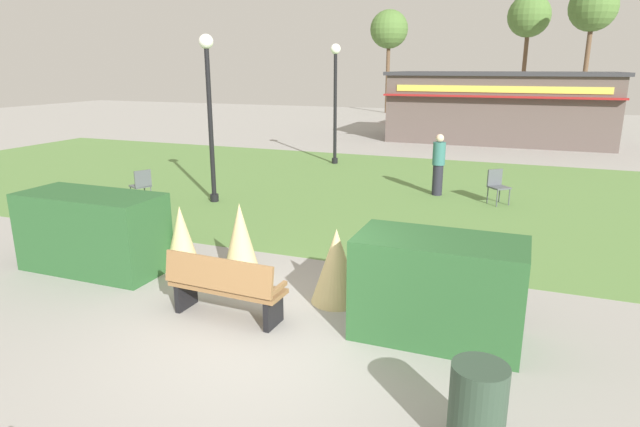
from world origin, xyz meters
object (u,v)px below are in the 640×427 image
(cafe_chair_west, at_px, (497,184))
(parked_car_west_slot, at_px, (426,114))
(lamppost_mid, at_px, (209,99))
(lamppost_far, at_px, (335,90))
(food_kiosk, at_px, (500,107))
(tree_right_bg, at_px, (593,8))
(park_bench, at_px, (225,287))
(person_strolling, at_px, (438,164))
(cafe_chair_east, at_px, (142,184))
(tree_left_bg, at_px, (389,30))
(tree_center_bg, at_px, (529,17))
(trash_bin, at_px, (477,409))

(cafe_chair_west, height_order, parked_car_west_slot, parked_car_west_slot)
(lamppost_mid, height_order, lamppost_far, same)
(food_kiosk, height_order, tree_right_bg, tree_right_bg)
(park_bench, height_order, lamppost_far, lamppost_far)
(food_kiosk, bearing_deg, tree_right_bg, 67.40)
(cafe_chair_west, relative_size, person_strolling, 0.53)
(lamppost_mid, xyz_separation_m, cafe_chair_east, (-1.62, -0.86, -2.13))
(cafe_chair_east, height_order, person_strolling, person_strolling)
(lamppost_far, distance_m, tree_left_bg, 23.21)
(park_bench, distance_m, lamppost_mid, 7.31)
(tree_center_bg, bearing_deg, tree_left_bg, 176.28)
(lamppost_mid, distance_m, trash_bin, 10.66)
(cafe_chair_east, bearing_deg, lamppost_far, 70.54)
(parked_car_west_slot, xyz_separation_m, tree_center_bg, (5.27, 6.77, 6.01))
(person_strolling, xyz_separation_m, tree_left_bg, (-8.26, 26.31, 5.21))
(lamppost_mid, xyz_separation_m, lamppost_far, (1.01, 6.59, 0.00))
(trash_bin, height_order, cafe_chair_west, cafe_chair_west)
(park_bench, relative_size, cafe_chair_west, 1.93)
(cafe_chair_west, bearing_deg, food_kiosk, 93.53)
(trash_bin, height_order, parked_car_west_slot, parked_car_west_slot)
(cafe_chair_west, xyz_separation_m, parked_car_west_slot, (-5.41, 19.33, 0.12))
(lamppost_mid, bearing_deg, person_strolling, 28.35)
(food_kiosk, bearing_deg, lamppost_far, -120.44)
(food_kiosk, bearing_deg, trash_bin, -86.83)
(person_strolling, bearing_deg, tree_left_bg, -60.27)
(parked_car_west_slot, distance_m, tree_center_bg, 10.47)
(cafe_chair_west, xyz_separation_m, tree_center_bg, (-0.14, 26.10, 6.12))
(tree_right_bg, bearing_deg, tree_left_bg, 164.44)
(lamppost_far, height_order, food_kiosk, lamppost_far)
(park_bench, bearing_deg, tree_right_bg, 78.21)
(cafe_chair_west, relative_size, tree_left_bg, 0.12)
(trash_bin, distance_m, person_strolling, 10.44)
(food_kiosk, bearing_deg, lamppost_mid, -111.85)
(cafe_chair_west, height_order, tree_left_bg, tree_left_bg)
(lamppost_mid, xyz_separation_m, tree_center_bg, (6.80, 28.57, 3.99))
(trash_bin, bearing_deg, tree_left_bg, 105.76)
(lamppost_mid, bearing_deg, tree_left_bg, 95.69)
(parked_car_west_slot, bearing_deg, tree_center_bg, 52.11)
(park_bench, xyz_separation_m, food_kiosk, (2.30, 21.16, 1.14))
(person_strolling, bearing_deg, cafe_chair_west, 177.57)
(person_strolling, distance_m, tree_left_bg, 28.07)
(trash_bin, relative_size, cafe_chair_east, 0.99)
(person_strolling, relative_size, tree_right_bg, 0.20)
(park_bench, distance_m, cafe_chair_east, 7.38)
(park_bench, xyz_separation_m, parked_car_west_slot, (-2.31, 27.62, 0.16))
(tree_center_bg, bearing_deg, park_bench, -94.91)
(food_kiosk, bearing_deg, cafe_chair_west, -86.47)
(person_strolling, xyz_separation_m, tree_right_bg, (5.03, 22.61, 5.90))
(cafe_chair_west, bearing_deg, park_bench, -110.49)
(lamppost_far, bearing_deg, lamppost_mid, -98.69)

